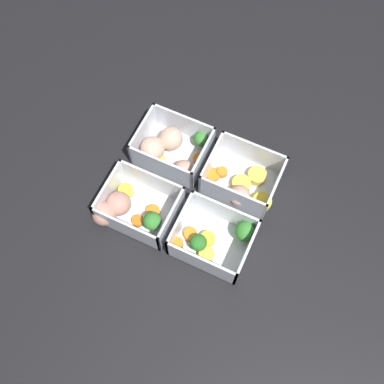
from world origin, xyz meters
TOP-DOWN VIEW (x-y plane):
  - ground_plane at (0.00, 0.00)m, footprint 4.00×4.00m
  - container_near_left at (-0.10, -0.08)m, footprint 0.15×0.13m
  - container_near_right at (0.08, -0.07)m, footprint 0.15×0.12m
  - container_far_left at (-0.08, 0.07)m, footprint 0.15×0.12m
  - container_far_right at (0.08, 0.06)m, footprint 0.16×0.13m

SIDE VIEW (x-z plane):
  - ground_plane at x=0.00m, z-range 0.00..0.00m
  - container_far_right at x=0.08m, z-range -0.01..0.06m
  - container_near_right at x=0.08m, z-range -0.01..0.06m
  - container_far_left at x=-0.08m, z-range -0.01..0.06m
  - container_near_left at x=-0.10m, z-range -0.01..0.06m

